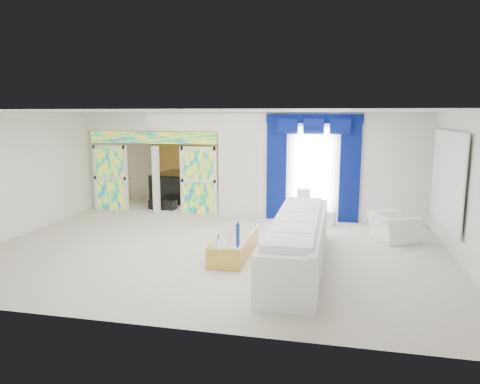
% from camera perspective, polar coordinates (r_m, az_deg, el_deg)
% --- Properties ---
extents(floor, '(12.00, 12.00, 0.00)m').
position_cam_1_polar(floor, '(12.04, -0.19, -4.14)').
color(floor, '#B7AF9E').
rests_on(floor, ground).
extents(dividing_wall, '(5.70, 0.18, 3.00)m').
position_cam_1_polar(dividing_wall, '(12.50, 10.50, 3.20)').
color(dividing_wall, white).
rests_on(dividing_wall, ground).
extents(dividing_header, '(4.30, 0.18, 0.55)m').
position_cam_1_polar(dividing_header, '(13.52, -11.28, 8.88)').
color(dividing_header, white).
rests_on(dividing_header, dividing_wall).
extents(stained_panel_left, '(0.95, 0.04, 2.00)m').
position_cam_1_polar(stained_panel_left, '(14.27, -16.31, 1.77)').
color(stained_panel_left, '#994C3F').
rests_on(stained_panel_left, ground).
extents(stained_panel_right, '(0.95, 0.04, 2.00)m').
position_cam_1_polar(stained_panel_right, '(13.16, -5.32, 1.46)').
color(stained_panel_right, '#994C3F').
rests_on(stained_panel_right, ground).
extents(stained_transom, '(4.00, 0.05, 0.35)m').
position_cam_1_polar(stained_transom, '(13.53, -11.21, 6.87)').
color(stained_transom, '#994C3F').
rests_on(stained_transom, dividing_header).
extents(window_pane, '(1.00, 0.02, 2.30)m').
position_cam_1_polar(window_pane, '(12.41, 9.32, 2.96)').
color(window_pane, white).
rests_on(window_pane, dividing_wall).
extents(blue_drape_left, '(0.55, 0.10, 2.80)m').
position_cam_1_polar(blue_drape_left, '(12.48, 4.72, 2.86)').
color(blue_drape_left, '#04154D').
rests_on(blue_drape_left, ground).
extents(blue_drape_right, '(0.55, 0.10, 2.80)m').
position_cam_1_polar(blue_drape_right, '(12.38, 13.94, 2.55)').
color(blue_drape_right, '#04154D').
rests_on(blue_drape_right, ground).
extents(blue_pelmet, '(2.60, 0.12, 0.25)m').
position_cam_1_polar(blue_pelmet, '(12.29, 9.50, 9.29)').
color(blue_pelmet, '#04154D').
rests_on(blue_pelmet, dividing_wall).
extents(wall_mirror, '(0.04, 2.70, 1.90)m').
position_cam_1_polar(wall_mirror, '(10.78, 25.15, 1.63)').
color(wall_mirror, white).
rests_on(wall_mirror, ground).
extents(gold_curtains, '(9.70, 0.12, 2.90)m').
position_cam_1_polar(gold_curtains, '(17.55, 3.97, 5.24)').
color(gold_curtains, '#B5862B').
rests_on(gold_curtains, ground).
extents(white_sofa, '(1.01, 4.51, 0.86)m').
position_cam_1_polar(white_sofa, '(8.84, 7.45, -6.59)').
color(white_sofa, white).
rests_on(white_sofa, ground).
extents(coffee_table, '(0.68, 1.97, 0.44)m').
position_cam_1_polar(coffee_table, '(9.38, -0.72, -6.87)').
color(coffee_table, gold).
rests_on(coffee_table, ground).
extents(console_table, '(1.12, 0.44, 0.37)m').
position_cam_1_polar(console_table, '(12.27, 9.52, -3.14)').
color(console_table, white).
rests_on(console_table, ground).
extents(table_lamp, '(0.36, 0.36, 0.58)m').
position_cam_1_polar(table_lamp, '(12.18, 8.17, -0.92)').
color(table_lamp, white).
rests_on(table_lamp, console_table).
extents(armchair, '(1.18, 1.25, 0.64)m').
position_cam_1_polar(armchair, '(11.01, 18.97, -4.33)').
color(armchair, white).
rests_on(armchair, ground).
extents(grand_piano, '(1.55, 1.97, 0.95)m').
position_cam_1_polar(grand_piano, '(15.53, -7.71, 0.75)').
color(grand_piano, black).
rests_on(grand_piano, ground).
extents(piano_bench, '(0.88, 0.39, 0.29)m').
position_cam_1_polar(piano_bench, '(14.12, -9.88, -1.59)').
color(piano_bench, black).
rests_on(piano_bench, ground).
extents(tv_console, '(0.57, 0.52, 0.78)m').
position_cam_1_polar(tv_console, '(15.70, -15.09, 0.29)').
color(tv_console, tan).
rests_on(tv_console, ground).
extents(chandelier, '(0.60, 0.60, 0.60)m').
position_cam_1_polar(chandelier, '(15.57, -5.85, 8.86)').
color(chandelier, gold).
rests_on(chandelier, ceiling).
extents(decanters, '(0.24, 0.72, 0.24)m').
position_cam_1_polar(decanters, '(9.34, -0.70, -5.03)').
color(decanters, white).
rests_on(decanters, coffee_table).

